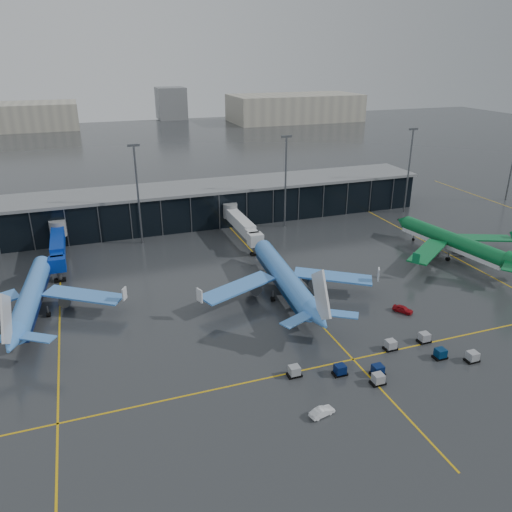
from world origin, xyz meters
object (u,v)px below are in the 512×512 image
object	(u,v)px
airliner_aer_lingus	(453,232)
airliner_arkefly	(29,284)
baggage_carts	(391,360)
service_van_red	(403,309)
mobile_airstair	(316,305)
service_van_white	(322,412)
airliner_klm_near	(284,265)

from	to	relation	value
airliner_aer_lingus	airliner_arkefly	bearing A→B (deg)	169.16
airliner_arkefly	baggage_carts	distance (m)	66.04
airliner_aer_lingus	service_van_red	size ratio (longest dim) A/B	10.61
mobile_airstair	service_van_white	distance (m)	30.63
airliner_aer_lingus	service_van_red	distance (m)	34.59
baggage_carts	mobile_airstair	xyz separation A→B (m)	(-3.17, 20.75, 0.01)
baggage_carts	service_van_white	distance (m)	17.32
baggage_carts	service_van_red	bearing A→B (deg)	49.51
airliner_aer_lingus	service_van_white	bearing A→B (deg)	-152.25
baggage_carts	service_van_red	size ratio (longest dim) A/B	8.01
baggage_carts	service_van_white	world-z (taller)	baggage_carts
airliner_aer_lingus	baggage_carts	distance (m)	52.49
service_van_red	baggage_carts	bearing A→B (deg)	-164.22
baggage_carts	service_van_white	xyz separation A→B (m)	(-15.76, -7.18, -0.14)
service_van_red	service_van_white	world-z (taller)	service_van_red
baggage_carts	airliner_arkefly	bearing A→B (deg)	145.78
mobile_airstair	service_van_red	xyz separation A→B (m)	(15.11, -6.77, -0.12)
airliner_arkefly	baggage_carts	xyz separation A→B (m)	(54.42, -37.01, -5.47)
airliner_arkefly	mobile_airstair	xyz separation A→B (m)	(51.25, -16.26, -5.46)
airliner_aer_lingus	service_van_red	xyz separation A→B (m)	(-27.47, -20.26, -5.60)
airliner_klm_near	mobile_airstair	distance (m)	10.24
mobile_airstair	service_van_red	distance (m)	16.55
baggage_carts	mobile_airstair	distance (m)	20.99
service_van_white	service_van_red	bearing A→B (deg)	-65.75
airliner_aer_lingus	service_van_white	size ratio (longest dim) A/B	10.91
baggage_carts	service_van_red	world-z (taller)	baggage_carts
mobile_airstair	airliner_aer_lingus	bearing A→B (deg)	32.23
airliner_klm_near	mobile_airstair	xyz separation A→B (m)	(3.53, -7.64, -5.83)
mobile_airstair	service_van_red	world-z (taller)	mobile_airstair
airliner_arkefly	service_van_red	distance (m)	70.46
airliner_arkefly	service_van_red	xyz separation A→B (m)	(66.35, -23.03, -5.58)
airliner_arkefly	service_van_white	distance (m)	58.98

